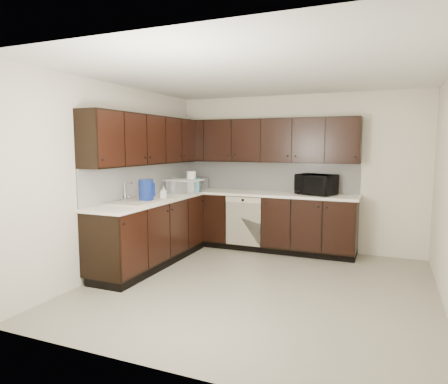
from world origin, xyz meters
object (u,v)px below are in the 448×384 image
(toaster_oven, at_px, (198,183))
(microwave, at_px, (316,185))
(storage_bin, at_px, (184,186))
(sink, at_px, (138,206))
(blue_pitcher, at_px, (146,190))

(toaster_oven, bearing_deg, microwave, -10.71)
(storage_bin, bearing_deg, sink, -92.98)
(microwave, distance_m, storage_bin, 2.07)
(microwave, bearing_deg, sink, -119.76)
(sink, bearing_deg, storage_bin, 87.02)
(microwave, xyz_separation_m, blue_pitcher, (-1.99, -1.64, -0.01))
(blue_pitcher, bearing_deg, sink, -100.12)
(microwave, relative_size, storage_bin, 1.09)
(storage_bin, xyz_separation_m, blue_pitcher, (0.01, -1.09, 0.05))
(storage_bin, bearing_deg, toaster_oven, 93.49)
(sink, relative_size, blue_pitcher, 2.72)
(blue_pitcher, bearing_deg, storage_bin, 115.16)
(sink, distance_m, storage_bin, 1.20)
(microwave, xyz_separation_m, storage_bin, (-1.99, -0.55, -0.05))
(sink, xyz_separation_m, microwave, (2.05, 1.73, 0.22))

